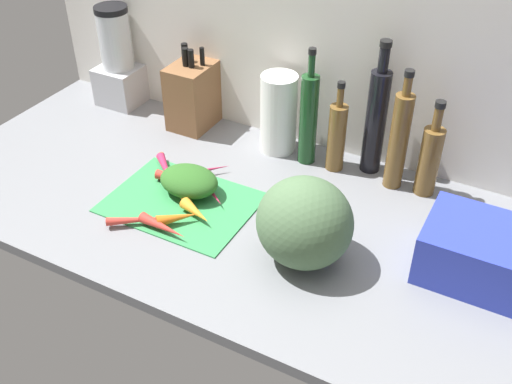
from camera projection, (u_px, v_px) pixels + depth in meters
ground_plane at (233, 207)px, 160.22cm from camera, size 170.00×80.00×3.00cm
wall_back at (299, 43)px, 168.79cm from camera, size 170.00×3.00×60.00cm
cutting_board at (181, 202)px, 158.85cm from camera, size 37.83×28.46×0.80cm
carrot_0 at (163, 227)px, 147.80cm from camera, size 13.87×4.18×2.83cm
carrot_1 at (167, 172)px, 166.98cm from camera, size 14.43×13.63×2.46cm
carrot_2 at (178, 218)px, 150.56cm from camera, size 9.61×9.68×3.01cm
carrot_3 at (184, 179)px, 164.31cm from camera, size 16.04×4.93×2.69cm
carrot_4 at (166, 168)px, 169.07cm from camera, size 11.46×11.14×2.08cm
carrot_5 at (200, 171)px, 167.74cm from camera, size 13.72×14.23×2.11cm
carrot_6 at (185, 198)px, 156.65cm from camera, size 11.95×10.74×3.46cm
carrot_7 at (207, 189)px, 160.60cm from camera, size 15.30×11.68×2.80cm
carrot_8 at (196, 212)px, 152.19cm from camera, size 10.49×6.72×3.23cm
carrot_9 at (142, 220)px, 150.61cm from camera, size 15.73×11.58×2.17cm
carrot_greens_pile at (189, 181)px, 159.88cm from camera, size 16.27×12.52×6.88cm
winter_squash at (305, 223)px, 135.68cm from camera, size 22.20×21.09×21.44cm
knife_block at (194, 94)px, 186.51cm from camera, size 11.68×16.61×25.71cm
blender_appliance at (118, 63)px, 196.25cm from camera, size 13.64×13.64×32.60cm
paper_towel_roll at (279, 113)px, 173.85cm from camera, size 10.55×10.55×23.49cm
bottle_0 at (309, 118)px, 167.32cm from camera, size 5.04×5.04×34.34cm
bottle_1 at (337, 136)px, 166.33cm from camera, size 5.04×5.04×26.72cm
bottle_2 at (376, 119)px, 162.51cm from camera, size 5.66×5.66×38.26cm
bottle_3 at (399, 139)px, 157.40cm from camera, size 5.07×5.07×33.89cm
bottle_4 at (430, 159)px, 157.00cm from camera, size 5.60×5.60×27.19cm
dish_rack at (489, 256)px, 133.27cm from camera, size 29.06×19.90×12.76cm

